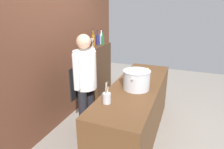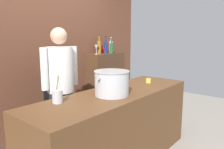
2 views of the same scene
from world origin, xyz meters
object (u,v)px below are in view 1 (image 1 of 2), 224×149
chef (85,80)px  butter_jar (147,70)px  wine_bottle_green (103,40)px  spice_tin_red (95,41)px  wine_bottle_clear (101,39)px  utensil_crock (107,98)px  wine_bottle_cobalt (98,39)px  wine_bottle_amber (93,40)px  stockpot_large (137,80)px  wine_glass_tall (92,41)px

chef → butter_jar: 1.21m
butter_jar → wine_bottle_green: (0.48, 1.09, 0.41)m
spice_tin_red → wine_bottle_clear: bearing=-82.1°
utensil_crock → wine_bottle_cobalt: (1.86, 1.00, 0.38)m
wine_bottle_green → wine_bottle_amber: (-0.18, 0.14, 0.02)m
wine_bottle_amber → wine_bottle_clear: size_ratio=1.08×
stockpot_large → butter_jar: (0.84, 0.03, -0.11)m
butter_jar → wine_glass_tall: (0.19, 1.19, 0.43)m
stockpot_large → wine_bottle_amber: (1.14, 1.25, 0.32)m
wine_bottle_amber → wine_bottle_clear: (0.25, -0.08, -0.01)m
chef → wine_glass_tall: (1.15, 0.45, 0.39)m
wine_bottle_clear → wine_bottle_cobalt: bearing=154.9°
wine_bottle_clear → utensil_crock: bearing=-154.0°
butter_jar → wine_bottle_cobalt: wine_bottle_cobalt is taller
chef → spice_tin_red: bearing=-155.4°
spice_tin_red → wine_bottle_amber: bearing=-162.1°
wine_glass_tall → spice_tin_red: wine_glass_tall is taller
stockpot_large → wine_bottle_clear: (1.39, 1.18, 0.32)m
utensil_crock → stockpot_large: bearing=-21.5°
chef → wine_bottle_cobalt: (1.41, 0.46, 0.38)m
utensil_crock → wine_bottle_green: 2.12m
chef → wine_bottle_amber: (1.26, 0.49, 0.40)m
wine_bottle_green → wine_glass_tall: bearing=159.6°
stockpot_large → spice_tin_red: (1.37, 1.33, 0.25)m
wine_bottle_cobalt → wine_bottle_clear: 0.11m
stockpot_large → wine_bottle_cobalt: (1.29, 1.23, 0.31)m
chef → spice_tin_red: 1.62m
butter_jar → wine_bottle_cobalt: (0.45, 1.20, 0.42)m
wine_bottle_clear → stockpot_large: bearing=-139.7°
stockpot_large → wine_bottle_cobalt: 1.81m
utensil_crock → wine_bottle_clear: wine_bottle_clear is taller
stockpot_large → butter_jar: stockpot_large is taller
butter_jar → wine_glass_tall: size_ratio=0.42×
chef → butter_jar: (0.96, -0.74, -0.03)m
stockpot_large → wine_glass_tall: (1.03, 1.22, 0.32)m
spice_tin_red → wine_bottle_green: bearing=-103.2°
chef → wine_bottle_green: bearing=-162.5°
wine_bottle_amber → wine_bottle_clear: wine_bottle_amber is taller
chef → wine_bottle_green: 1.53m
butter_jar → wine_bottle_clear: bearing=64.5°
chef → butter_jar: chef is taller
utensil_crock → wine_bottle_amber: wine_bottle_amber is taller
chef → stockpot_large: size_ratio=3.68×
stockpot_large → wine_bottle_amber: 1.73m
butter_jar → wine_glass_tall: bearing=81.1°
stockpot_large → wine_glass_tall: bearing=49.9°
chef → wine_bottle_green: size_ratio=5.75×
wine_bottle_green → spice_tin_red: size_ratio=2.70×
stockpot_large → chef: bearing=98.7°
chef → wine_bottle_cobalt: chef is taller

